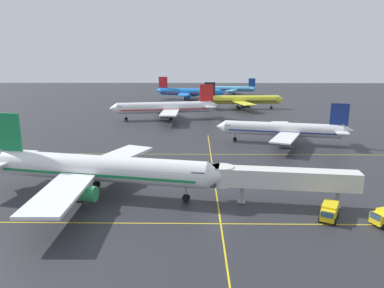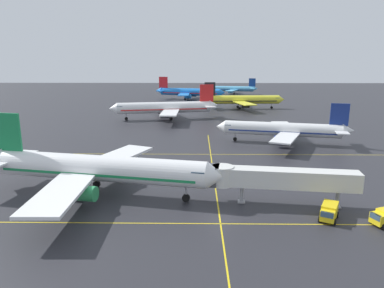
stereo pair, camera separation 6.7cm
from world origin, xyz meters
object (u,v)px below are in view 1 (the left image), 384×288
object	(u,v)px
jet_bridge	(272,178)
service_truck_red_van	(329,211)
airliner_second_row	(283,129)
airliner_far_right_stand	(189,92)
airliner_third_row	(166,108)
airliner_far_left_stand	(242,100)
airliner_front_gate	(96,168)
airliner_distant_taxiway	(232,89)

from	to	relation	value
jet_bridge	service_truck_red_van	bearing A→B (deg)	-38.03
airliner_second_row	airliner_far_right_stand	distance (m)	108.40
airliner_third_row	airliner_far_left_stand	bearing A→B (deg)	42.96
airliner_third_row	airliner_front_gate	bearing A→B (deg)	-93.38
airliner_third_row	airliner_distant_taxiway	world-z (taller)	airliner_third_row
airliner_far_right_stand	jet_bridge	world-z (taller)	airliner_far_right_stand
airliner_front_gate	airliner_distant_taxiway	distance (m)	177.80
airliner_distant_taxiway	airliner_far_right_stand	bearing A→B (deg)	-129.62
airliner_far_right_stand	airliner_front_gate	bearing A→B (deg)	-94.65
airliner_distant_taxiway	airliner_front_gate	bearing A→B (deg)	-102.44
airliner_far_left_stand	airliner_far_right_stand	bearing A→B (deg)	123.04
airliner_third_row	service_truck_red_van	world-z (taller)	airliner_third_row
airliner_third_row	jet_bridge	bearing A→B (deg)	-73.80
airliner_distant_taxiway	jet_bridge	distance (m)	177.47
airliner_third_row	service_truck_red_van	xyz separation A→B (m)	(29.34, -83.17, -3.08)
airliner_front_gate	service_truck_red_van	size ratio (longest dim) A/B	9.06
airliner_far_left_stand	jet_bridge	world-z (taller)	airliner_far_left_stand
airliner_far_right_stand	airliner_second_row	bearing A→B (deg)	-75.76
service_truck_red_van	jet_bridge	bearing A→B (deg)	141.97
airliner_third_row	airliner_distant_taxiway	size ratio (longest dim) A/B	1.23
airliner_front_gate	airliner_third_row	world-z (taller)	airliner_front_gate
airliner_third_row	service_truck_red_van	distance (m)	88.25
jet_bridge	airliner_far_right_stand	bearing A→B (deg)	96.13
airliner_far_left_stand	airliner_front_gate	bearing A→B (deg)	-109.07
airliner_distant_taxiway	service_truck_red_van	size ratio (longest dim) A/B	7.26
airliner_front_gate	airliner_second_row	world-z (taller)	airliner_front_gate
airliner_far_right_stand	airliner_third_row	bearing A→B (deg)	-96.06
airliner_second_row	jet_bridge	bearing A→B (deg)	-105.66
airliner_front_gate	airliner_far_right_stand	world-z (taller)	airliner_front_gate
jet_bridge	airliner_third_row	bearing A→B (deg)	106.20
airliner_second_row	airliner_distant_taxiway	distance (m)	137.44
airliner_front_gate	airliner_far_right_stand	distance (m)	141.73
airliner_far_left_stand	airliner_far_right_stand	xyz separation A→B (m)	(-24.39, 37.50, 0.18)
airliner_second_row	airliner_far_left_stand	size ratio (longest dim) A/B	0.91
service_truck_red_van	airliner_second_row	bearing A→B (deg)	84.38
airliner_far_right_stand	service_truck_red_van	bearing A→B (deg)	-81.56
airliner_third_row	airliner_distant_taxiway	distance (m)	104.81
airliner_far_left_stand	airliner_distant_taxiway	xyz separation A→B (m)	(2.41, 69.87, -0.54)
airliner_front_gate	airliner_far_left_stand	bearing A→B (deg)	70.93
airliner_far_left_stand	airliner_third_row	bearing A→B (deg)	-137.04
service_truck_red_van	jet_bridge	xyz separation A→B (m)	(-6.70, 5.24, 2.89)
airliner_front_gate	airliner_third_row	bearing A→B (deg)	86.62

